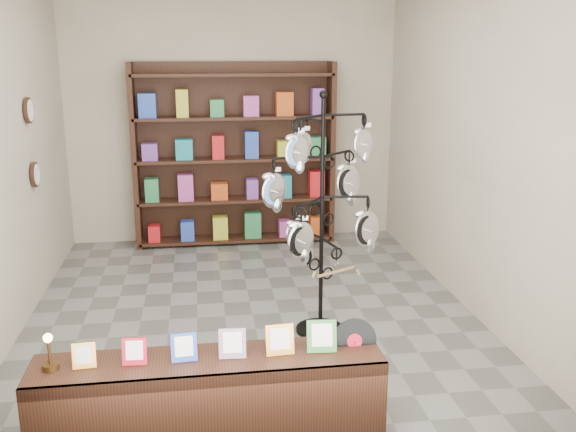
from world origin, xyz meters
name	(u,v)px	position (x,y,z in m)	size (l,w,h in m)	color
ground	(253,314)	(0.00, 0.00, 0.00)	(5.00, 5.00, 0.00)	slate
room_envelope	(249,110)	(0.00, 0.00, 1.85)	(5.00, 5.00, 5.00)	#C0B39B
display_tree	(322,198)	(0.55, -0.43, 1.18)	(1.12, 1.12, 2.04)	black
front_shelf	(210,397)	(-0.42, -1.83, 0.27)	(2.14, 0.45, 0.76)	black
back_shelving	(235,160)	(0.00, 2.30, 1.03)	(2.42, 0.36, 2.20)	black
wall_clocks	(32,143)	(-1.97, 0.80, 1.50)	(0.03, 0.24, 0.84)	black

